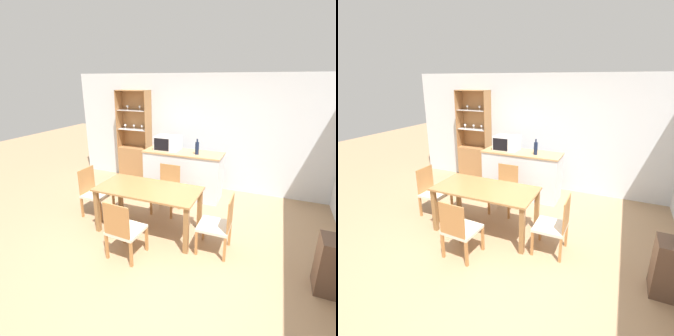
{
  "view_description": "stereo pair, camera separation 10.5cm",
  "coord_description": "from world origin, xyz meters",
  "views": [
    {
      "loc": [
        1.37,
        -3.07,
        2.42
      ],
      "look_at": [
        -0.39,
        1.15,
        0.86
      ],
      "focal_mm": 28.0,
      "sensor_mm": 36.0,
      "label": 1
    },
    {
      "loc": [
        1.46,
        -3.03,
        2.42
      ],
      "look_at": [
        -0.39,
        1.15,
        0.86
      ],
      "focal_mm": 28.0,
      "sensor_mm": 36.0,
      "label": 2
    }
  ],
  "objects": [
    {
      "name": "dining_table",
      "position": [
        -0.41,
        0.37,
        0.65
      ],
      "size": [
        1.66,
        0.82,
        0.76
      ],
      "color": "olive",
      "rests_on": "ground_plane"
    },
    {
      "name": "dining_chair_head_far",
      "position": [
        -0.41,
        1.12,
        0.43
      ],
      "size": [
        0.45,
        0.45,
        0.89
      ],
      "rotation": [
        0.0,
        0.0,
        3.12
      ],
      "color": "beige",
      "rests_on": "ground_plane"
    },
    {
      "name": "microwave",
      "position": [
        -0.73,
        1.96,
        1.13
      ],
      "size": [
        0.52,
        0.38,
        0.29
      ],
      "color": "silver",
      "rests_on": "kitchen_counter"
    },
    {
      "name": "dining_chair_side_left_far",
      "position": [
        -1.58,
        0.49,
        0.43
      ],
      "size": [
        0.46,
        0.46,
        0.89
      ],
      "rotation": [
        0.0,
        0.0,
        -1.59
      ],
      "color": "beige",
      "rests_on": "ground_plane"
    },
    {
      "name": "dining_chair_head_near",
      "position": [
        -0.42,
        -0.38,
        0.43
      ],
      "size": [
        0.47,
        0.47,
        0.89
      ],
      "rotation": [
        0.0,
        0.0,
        -0.06
      ],
      "color": "beige",
      "rests_on": "ground_plane"
    },
    {
      "name": "ground_plane",
      "position": [
        0.0,
        0.0,
        0.0
      ],
      "size": [
        18.0,
        18.0,
        0.0
      ],
      "primitive_type": "plane",
      "color": "#A37F5B"
    },
    {
      "name": "dining_chair_side_right_near",
      "position": [
        0.76,
        0.25,
        0.43
      ],
      "size": [
        0.45,
        0.45,
        0.89
      ],
      "rotation": [
        0.0,
        0.0,
        1.58
      ],
      "color": "beige",
      "rests_on": "ground_plane"
    },
    {
      "name": "wall_back",
      "position": [
        0.0,
        2.63,
        1.27
      ],
      "size": [
        6.8,
        0.06,
        2.55
      ],
      "color": "silver",
      "rests_on": "ground_plane"
    },
    {
      "name": "display_cabinet",
      "position": [
        -1.82,
        2.44,
        0.61
      ],
      "size": [
        0.8,
        0.34,
        2.18
      ],
      "color": "#A37042",
      "rests_on": "ground_plane"
    },
    {
      "name": "kitchen_counter",
      "position": [
        -0.37,
        1.92,
        0.49
      ],
      "size": [
        1.66,
        0.58,
        0.98
      ],
      "color": "silver",
      "rests_on": "ground_plane"
    },
    {
      "name": "wine_bottle",
      "position": [
        -0.05,
        1.85,
        1.11
      ],
      "size": [
        0.08,
        0.08,
        0.31
      ],
      "color": "#141E38",
      "rests_on": "kitchen_counter"
    }
  ]
}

